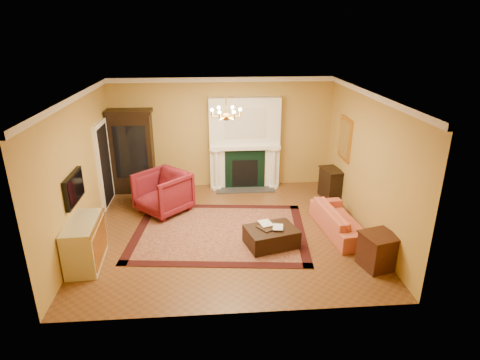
{
  "coord_description": "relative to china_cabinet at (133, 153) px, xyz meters",
  "views": [
    {
      "loc": [
        -0.34,
        -7.88,
        4.25
      ],
      "look_at": [
        0.3,
        0.3,
        1.07
      ],
      "focal_mm": 30.0,
      "sensor_mm": 36.0,
      "label": 1
    }
  ],
  "objects": [
    {
      "name": "leather_ottoman",
      "position": [
        3.25,
        -3.2,
        -0.87
      ],
      "size": [
        1.16,
        0.97,
        0.37
      ],
      "primitive_type": "cube",
      "rotation": [
        0.0,
        0.0,
        0.27
      ],
      "color": "black",
      "rests_on": "oriental_rug"
    },
    {
      "name": "wall_back",
      "position": [
        2.39,
        0.27,
        0.43
      ],
      "size": [
        6.0,
        0.02,
        3.0
      ],
      "primitive_type": "cube",
      "color": "#B1933F",
      "rests_on": "floor"
    },
    {
      "name": "wall_right",
      "position": [
        5.4,
        -2.49,
        0.43
      ],
      "size": [
        0.02,
        5.5,
        3.0
      ],
      "primitive_type": "cube",
      "color": "#B1933F",
      "rests_on": "floor"
    },
    {
      "name": "oriental_rug",
      "position": [
        2.21,
        -2.55,
        -1.06
      ],
      "size": [
        4.0,
        3.17,
        0.01
      ],
      "primitive_type": "cube",
      "rotation": [
        0.0,
        0.0,
        -0.1
      ],
      "color": "#45100E",
      "rests_on": "floor"
    },
    {
      "name": "doorway",
      "position": [
        -0.56,
        -0.79,
        -0.03
      ],
      "size": [
        0.08,
        1.05,
        2.1
      ],
      "color": "white",
      "rests_on": "wall_left"
    },
    {
      "name": "wall_left",
      "position": [
        -0.62,
        -2.49,
        0.43
      ],
      "size": [
        0.02,
        5.5,
        3.0
      ],
      "primitive_type": "cube",
      "color": "#B1933F",
      "rests_on": "floor"
    },
    {
      "name": "book_a",
      "position": [
        3.04,
        -3.09,
        -0.49
      ],
      "size": [
        0.24,
        0.09,
        0.32
      ],
      "primitive_type": "imported",
      "rotation": [
        0.0,
        0.0,
        0.28
      ],
      "color": "gray",
      "rests_on": "ottoman_tray"
    },
    {
      "name": "end_table",
      "position": [
        5.11,
        -4.13,
        -0.75
      ],
      "size": [
        0.68,
        0.68,
        0.64
      ],
      "primitive_type": "cube",
      "rotation": [
        0.0,
        0.0,
        0.27
      ],
      "color": "#3E1B10",
      "rests_on": "floor"
    },
    {
      "name": "console_table",
      "position": [
        5.17,
        -0.87,
        -0.69
      ],
      "size": [
        0.5,
        0.73,
        0.76
      ],
      "primitive_type": "cube",
      "rotation": [
        0.0,
        0.0,
        0.17
      ],
      "color": "black",
      "rests_on": "floor"
    },
    {
      "name": "fireplace",
      "position": [
        2.99,
        0.08,
        0.12
      ],
      "size": [
        1.9,
        0.7,
        2.5
      ],
      "color": "white",
      "rests_on": "wall_back"
    },
    {
      "name": "coral_sofa",
      "position": [
        4.86,
        -2.73,
        -0.7
      ],
      "size": [
        0.76,
        1.97,
        0.75
      ],
      "primitive_type": "imported",
      "rotation": [
        0.0,
        0.0,
        1.68
      ],
      "color": "#D75C44",
      "rests_on": "floor"
    },
    {
      "name": "chandelier",
      "position": [
        2.39,
        -2.49,
        1.54
      ],
      "size": [
        0.63,
        0.55,
        0.53
      ],
      "color": "gold",
      "rests_on": "ceiling"
    },
    {
      "name": "crown_molding",
      "position": [
        2.39,
        -1.53,
        1.87
      ],
      "size": [
        6.0,
        5.5,
        0.12
      ],
      "color": "white",
      "rests_on": "ceiling"
    },
    {
      "name": "commode",
      "position": [
        -0.34,
        -3.59,
        -0.63
      ],
      "size": [
        0.62,
        1.21,
        0.88
      ],
      "primitive_type": "cube",
      "rotation": [
        0.0,
        0.0,
        0.05
      ],
      "color": "beige",
      "rests_on": "floor"
    },
    {
      "name": "ottoman_tray",
      "position": [
        3.21,
        -3.14,
        -0.67
      ],
      "size": [
        0.54,
        0.52,
        0.03
      ],
      "primitive_type": "cube",
      "rotation": [
        0.0,
        0.0,
        0.6
      ],
      "color": "black",
      "rests_on": "leather_ottoman"
    },
    {
      "name": "china_cabinet",
      "position": [
        0.0,
        0.0,
        0.0
      ],
      "size": [
        1.07,
        0.49,
        2.14
      ],
      "primitive_type": "cube",
      "rotation": [
        0.0,
        0.0,
        -0.0
      ],
      "color": "black",
      "rests_on": "floor"
    },
    {
      "name": "wingback_armchair",
      "position": [
        0.9,
        -1.4,
        -0.52
      ],
      "size": [
        1.47,
        1.47,
        1.1
      ],
      "primitive_type": "imported",
      "rotation": [
        0.0,
        0.0,
        -0.78
      ],
      "color": "maroon",
      "rests_on": "floor"
    },
    {
      "name": "floor",
      "position": [
        2.39,
        -2.49,
        -1.08
      ],
      "size": [
        6.0,
        5.5,
        0.02
      ],
      "primitive_type": "cube",
      "color": "brown",
      "rests_on": "ground"
    },
    {
      "name": "topiary_left",
      "position": [
        2.32,
        0.04,
        0.41
      ],
      "size": [
        0.17,
        0.17,
        0.46
      ],
      "color": "gray",
      "rests_on": "fireplace"
    },
    {
      "name": "pedestal_table",
      "position": [
        0.25,
        -0.92,
        -0.67
      ],
      "size": [
        0.38,
        0.38,
        0.68
      ],
      "color": "black",
      "rests_on": "floor"
    },
    {
      "name": "gilt_mirror",
      "position": [
        5.36,
        -1.09,
        0.58
      ],
      "size": [
        0.06,
        0.76,
        1.05
      ],
      "color": "gold",
      "rests_on": "wall_right"
    },
    {
      "name": "ceiling",
      "position": [
        2.39,
        -2.49,
        1.94
      ],
      "size": [
        6.0,
        5.5,
        0.02
      ],
      "primitive_type": "cube",
      "color": "silver",
      "rests_on": "wall_back"
    },
    {
      "name": "tv_panel",
      "position": [
        -0.56,
        -3.09,
        0.28
      ],
      "size": [
        0.09,
        0.95,
        0.58
      ],
      "color": "black",
      "rests_on": "wall_left"
    },
    {
      "name": "book_b",
      "position": [
        3.28,
        -3.21,
        -0.51
      ],
      "size": [
        0.2,
        0.06,
        0.28
      ],
      "primitive_type": "imported",
      "rotation": [
        0.0,
        0.0,
        -0.19
      ],
      "color": "gray",
      "rests_on": "ottoman_tray"
    },
    {
      "name": "wall_front",
      "position": [
        2.39,
        -5.25,
        0.43
      ],
      "size": [
        6.0,
        0.02,
        3.0
      ],
      "primitive_type": "cube",
      "color": "#B1933F",
      "rests_on": "floor"
    },
    {
      "name": "topiary_right",
      "position": [
        3.49,
        0.04,
        0.38
      ],
      "size": [
        0.15,
        0.15,
        0.4
      ],
      "color": "gray",
      "rests_on": "fireplace"
    }
  ]
}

